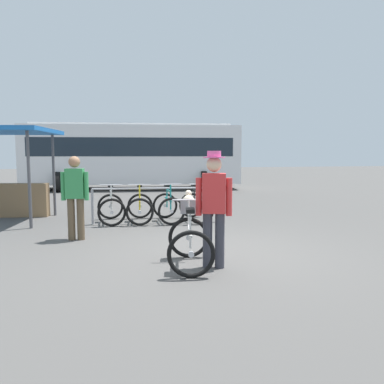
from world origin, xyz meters
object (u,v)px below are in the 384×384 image
at_px(racked_bike_white, 111,208).
at_px(person_with_featured_bike, 214,204).
at_px(racked_bike_yellow, 140,207).
at_px(pedestrian_with_backpack, 75,192).
at_px(racked_bike_teal, 168,207).
at_px(featured_bicycle, 189,233).
at_px(racked_bike_black, 196,206).
at_px(bus_distant, 133,153).

bearing_deg(racked_bike_white, person_with_featured_bike, -70.35).
bearing_deg(racked_bike_yellow, racked_bike_white, 174.60).
bearing_deg(person_with_featured_bike, pedestrian_with_backpack, 132.15).
distance_m(racked_bike_white, racked_bike_teal, 1.40).
bearing_deg(person_with_featured_bike, racked_bike_yellow, 100.73).
distance_m(racked_bike_yellow, featured_bicycle, 3.81).
height_order(racked_bike_yellow, person_with_featured_bike, person_with_featured_bike).
relative_size(racked_bike_white, racked_bike_teal, 1.00).
xyz_separation_m(racked_bike_white, racked_bike_black, (2.09, -0.20, 0.00)).
bearing_deg(racked_bike_white, racked_bike_black, -5.40).
bearing_deg(bus_distant, racked_bike_teal, -88.34).
bearing_deg(racked_bike_yellow, racked_bike_teal, -5.40).
height_order(racked_bike_white, person_with_featured_bike, person_with_featured_bike).
bearing_deg(racked_bike_yellow, racked_bike_black, -5.40).
bearing_deg(bus_distant, person_with_featured_bike, -88.57).
xyz_separation_m(racked_bike_yellow, person_with_featured_bike, (0.76, -4.02, 0.58)).
xyz_separation_m(pedestrian_with_backpack, bus_distant, (1.81, 10.71, 0.80)).
distance_m(person_with_featured_bike, bus_distant, 13.10).
distance_m(racked_bike_yellow, racked_bike_black, 1.40).
relative_size(racked_bike_yellow, pedestrian_with_backpack, 0.71).
height_order(featured_bicycle, pedestrian_with_backpack, pedestrian_with_backpack).
relative_size(racked_bike_yellow, racked_bike_teal, 1.06).
xyz_separation_m(featured_bicycle, person_with_featured_bike, (0.31, -0.23, 0.46)).
distance_m(featured_bicycle, bus_distant, 12.90).
height_order(racked_bike_black, pedestrian_with_backpack, pedestrian_with_backpack).
bearing_deg(person_with_featured_bike, racked_bike_white, 109.65).
distance_m(racked_bike_white, racked_bike_black, 2.10).
bearing_deg(racked_bike_teal, person_with_featured_bike, -89.08).
height_order(person_with_featured_bike, bus_distant, bus_distant).
bearing_deg(featured_bicycle, pedestrian_with_backpack, 130.60).
distance_m(racked_bike_white, pedestrian_with_backpack, 1.94).
height_order(racked_bike_white, racked_bike_black, same).
relative_size(racked_bike_black, pedestrian_with_backpack, 0.67).
distance_m(racked_bike_white, featured_bicycle, 4.02).
bearing_deg(racked_bike_yellow, bus_distant, 87.26).
relative_size(racked_bike_teal, pedestrian_with_backpack, 0.67).
xyz_separation_m(racked_bike_teal, racked_bike_black, (0.70, -0.07, -0.00)).
bearing_deg(racked_bike_teal, bus_distant, 91.66).
xyz_separation_m(racked_bike_white, featured_bicycle, (1.14, -3.85, 0.12)).
bearing_deg(racked_bike_yellow, featured_bicycle, -83.26).
relative_size(racked_bike_black, person_with_featured_bike, 0.64).
relative_size(racked_bike_white, person_with_featured_bike, 0.64).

